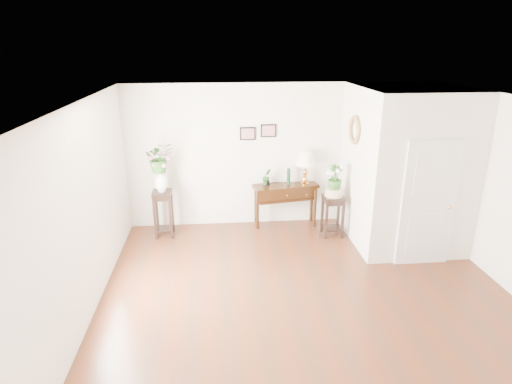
{
  "coord_description": "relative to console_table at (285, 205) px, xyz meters",
  "views": [
    {
      "loc": [
        -1.26,
        -5.33,
        3.52
      ],
      "look_at": [
        -0.63,
        1.3,
        1.17
      ],
      "focal_mm": 30.0,
      "sensor_mm": 36.0,
      "label": 1
    }
  ],
  "objects": [
    {
      "name": "narcissus",
      "position": [
        0.82,
        -0.57,
        0.73
      ],
      "size": [
        0.34,
        0.34,
        0.48
      ],
      "primitive_type": "imported",
      "rotation": [
        0.0,
        0.0,
        0.36
      ],
      "color": "#2A5B20",
      "rests_on": "ceramic_bowl"
    },
    {
      "name": "wall_ornament",
      "position": [
        1.08,
        -0.67,
        1.63
      ],
      "size": [
        0.07,
        0.51,
        0.51
      ],
      "primitive_type": "torus",
      "rotation": [
        0.0,
        1.57,
        0.0
      ],
      "color": "tan",
      "rests_on": "partition"
    },
    {
      "name": "art_print_right",
      "position": [
        -0.33,
        0.16,
        1.48
      ],
      "size": [
        0.3,
        0.02,
        0.25
      ],
      "primitive_type": "cube",
      "color": "black",
      "rests_on": "wall_back"
    },
    {
      "name": "potted_plant",
      "position": [
        -0.38,
        0.0,
        0.59
      ],
      "size": [
        0.22,
        0.2,
        0.33
      ],
      "primitive_type": "imported",
      "rotation": [
        0.0,
        0.0,
        0.37
      ],
      "color": "#2A5B20",
      "rests_on": "console_table"
    },
    {
      "name": "ceiling",
      "position": [
        -0.08,
        -2.57,
        2.38
      ],
      "size": [
        6.0,
        5.5,
        0.02
      ],
      "primitive_type": "cube",
      "color": "white",
      "rests_on": "ground"
    },
    {
      "name": "wall_front",
      "position": [
        -0.08,
        -5.32,
        0.98
      ],
      "size": [
        6.0,
        0.02,
        2.8
      ],
      "primitive_type": "cube",
      "color": "silver",
      "rests_on": "ground"
    },
    {
      "name": "plant_stand_a",
      "position": [
        -2.37,
        -0.31,
        0.03
      ],
      "size": [
        0.35,
        0.35,
        0.9
      ],
      "primitive_type": "cube",
      "rotation": [
        0.0,
        0.0,
        0.01
      ],
      "color": "black",
      "rests_on": "floor"
    },
    {
      "name": "table_lamp",
      "position": [
        0.38,
        0.0,
        0.77
      ],
      "size": [
        0.39,
        0.39,
        0.68
      ],
      "primitive_type": "cube",
      "rotation": [
        0.0,
        0.0,
        0.0
      ],
      "color": "gold",
      "rests_on": "console_table"
    },
    {
      "name": "partition",
      "position": [
        2.02,
        -0.79,
        0.98
      ],
      "size": [
        1.8,
        1.95,
        2.8
      ],
      "primitive_type": "cube",
      "color": "silver",
      "rests_on": "floor"
    },
    {
      "name": "wall_back",
      "position": [
        -0.08,
        0.18,
        0.98
      ],
      "size": [
        6.0,
        0.02,
        2.8
      ],
      "primitive_type": "cube",
      "color": "silver",
      "rests_on": "ground"
    },
    {
      "name": "ceramic_bowl",
      "position": [
        0.82,
        -0.57,
        0.45
      ],
      "size": [
        0.37,
        0.37,
        0.15
      ],
      "primitive_type": "cylinder",
      "rotation": [
        0.0,
        0.0,
        -0.12
      ],
      "color": "beige",
      "rests_on": "plant_stand_b"
    },
    {
      "name": "lily_arrangement",
      "position": [
        -2.37,
        -0.31,
        1.15
      ],
      "size": [
        0.61,
        0.57,
        0.56
      ],
      "primitive_type": "imported",
      "rotation": [
        0.0,
        0.0,
        0.31
      ],
      "color": "#2A5B20",
      "rests_on": "porcelain_vase"
    },
    {
      "name": "floor",
      "position": [
        -0.08,
        -2.57,
        -0.42
      ],
      "size": [
        6.0,
        5.5,
        0.02
      ],
      "primitive_type": "cube",
      "color": "#572814",
      "rests_on": "ground"
    },
    {
      "name": "green_vase",
      "position": [
        0.06,
        0.0,
        0.59
      ],
      "size": [
        0.08,
        0.08,
        0.33
      ],
      "primitive_type": "cylinder",
      "rotation": [
        0.0,
        0.0,
        0.2
      ],
      "color": "#10351D",
      "rests_on": "console_table"
    },
    {
      "name": "art_print_left",
      "position": [
        -0.73,
        0.16,
        1.43
      ],
      "size": [
        0.3,
        0.02,
        0.25
      ],
      "primitive_type": "cube",
      "color": "black",
      "rests_on": "wall_back"
    },
    {
      "name": "wall_left",
      "position": [
        -3.08,
        -2.57,
        0.98
      ],
      "size": [
        0.02,
        5.5,
        2.8
      ],
      "primitive_type": "cube",
      "color": "silver",
      "rests_on": "ground"
    },
    {
      "name": "plant_stand_b",
      "position": [
        0.82,
        -0.57,
        -0.03
      ],
      "size": [
        0.38,
        0.38,
        0.79
      ],
      "primitive_type": "cube",
      "rotation": [
        0.0,
        0.0,
        0.03
      ],
      "color": "black",
      "rests_on": "floor"
    },
    {
      "name": "porcelain_vase",
      "position": [
        -2.37,
        -0.31,
        0.7
      ],
      "size": [
        0.27,
        0.27,
        0.41
      ],
      "primitive_type": null,
      "rotation": [
        0.0,
        0.0,
        -0.14
      ],
      "color": "white",
      "rests_on": "plant_stand_a"
    },
    {
      "name": "console_table",
      "position": [
        0.0,
        0.0,
        0.0
      ],
      "size": [
        1.32,
        0.63,
        0.85
      ],
      "primitive_type": "cube",
      "rotation": [
        0.0,
        0.0,
        0.17
      ],
      "color": "black",
      "rests_on": "floor"
    },
    {
      "name": "door",
      "position": [
        2.02,
        -1.79,
        0.63
      ],
      "size": [
        0.9,
        0.05,
        2.1
      ],
      "primitive_type": "cube",
      "color": "silver",
      "rests_on": "floor"
    }
  ]
}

